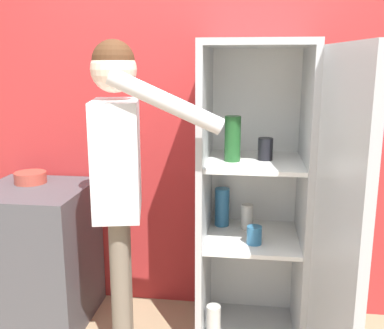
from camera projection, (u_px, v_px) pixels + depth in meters
wall_back at (212, 121)px, 2.89m from camera, size 7.00×0.06×2.55m
refrigerator at (268, 203)px, 2.50m from camera, size 0.73×1.21×1.76m
person at (119, 161)px, 2.36m from camera, size 0.74×0.54×1.76m
counter at (38, 255)px, 2.86m from camera, size 0.64×0.64×0.89m
bowl at (30, 178)px, 2.87m from camera, size 0.20×0.20×0.07m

